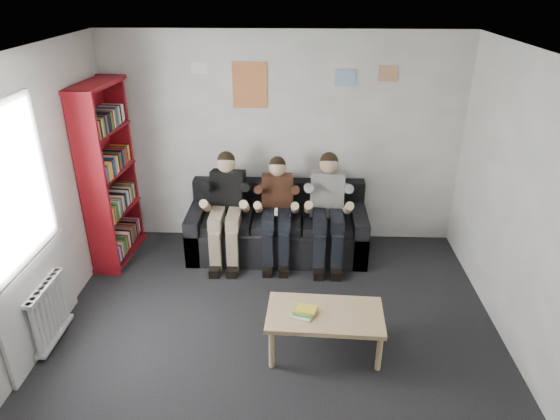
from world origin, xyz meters
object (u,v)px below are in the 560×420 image
sofa (278,229)px  coffee_table (325,317)px  bookshelf (109,175)px  person_left (226,209)px  person_right (328,211)px  person_middle (277,212)px

sofa → coffee_table: sofa is taller
bookshelf → person_left: bookshelf is taller
person_right → person_left: bearing=-175.2°
person_left → person_right: person_right is taller
bookshelf → person_right: (2.63, -0.01, -0.42)m
sofa → person_middle: size_ratio=1.72×
sofa → person_left: bearing=-161.9°
coffee_table → person_left: (-1.14, 1.69, 0.29)m
sofa → bookshelf: bearing=-174.5°
coffee_table → person_right: (0.10, 1.69, 0.29)m
person_middle → bookshelf: bearing=177.7°
sofa → person_middle: (0.00, -0.20, 0.34)m
bookshelf → person_right: bearing=5.0°
person_left → person_middle: bearing=5.2°
person_left → person_right: (1.24, -0.00, 0.00)m
person_right → person_middle: bearing=-175.5°
coffee_table → person_left: 2.06m
bookshelf → coffee_table: 3.13m
coffee_table → person_left: bearing=124.0°
person_left → person_middle: (0.62, 0.00, -0.02)m
person_right → coffee_table: bearing=-88.4°
sofa → person_right: bearing=-18.2°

